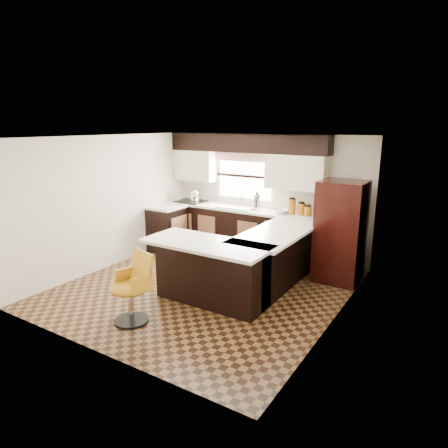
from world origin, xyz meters
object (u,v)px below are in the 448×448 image
Objects in this scene: peninsula_long at (272,261)px; refrigerator at (341,232)px; bar_chair at (130,289)px; peninsula_return at (212,273)px.

refrigerator reaches higher than peninsula_long.
refrigerator is at bearing 74.33° from bar_chair.
peninsula_long is at bearing 79.51° from bar_chair.
bar_chair is at bearing -117.11° from peninsula_return.
peninsula_long is 2.05× the size of bar_chair.
peninsula_long is at bearing 61.70° from peninsula_return.
peninsula_return is at bearing -125.97° from refrigerator.
bar_chair is at bearing -122.85° from refrigerator.
refrigerator reaches higher than bar_chair.
refrigerator is 1.79× the size of bar_chair.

